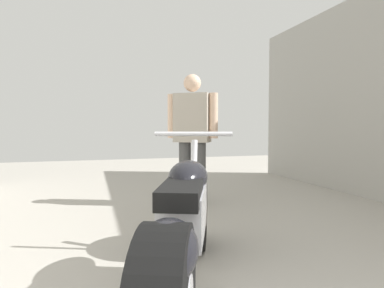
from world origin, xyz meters
name	(u,v)px	position (x,y,z in m)	size (l,w,h in m)	color
ground_plane	(194,234)	(0.00, 3.10, 0.00)	(14.90, 14.90, 0.00)	#A8A399
motorcycle_maroon_cruiser	(184,228)	(-0.39, 2.06, 0.41)	(1.00, 1.98, 0.96)	black
mechanic_in_blue	(192,131)	(0.33, 4.24, 0.95)	(0.62, 0.46, 1.68)	#4C4C4C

